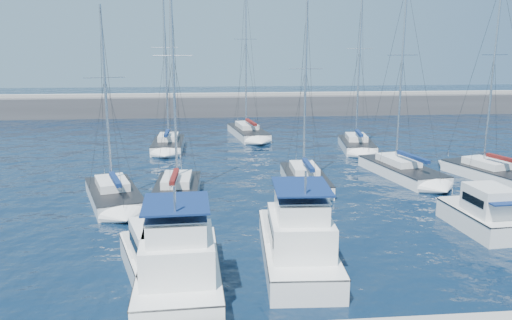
{
  "coord_description": "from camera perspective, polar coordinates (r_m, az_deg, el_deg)",
  "views": [
    {
      "loc": [
        -5.97,
        -26.18,
        10.43
      ],
      "look_at": [
        -2.89,
        6.41,
        3.0
      ],
      "focal_mm": 35.0,
      "sensor_mm": 36.0,
      "label": 1
    }
  ],
  "objects": [
    {
      "name": "sailboat_mid_b",
      "position": [
        35.59,
        -9.05,
        -3.51
      ],
      "size": [
        3.26,
        8.18,
        15.83
      ],
      "rotation": [
        0.0,
        0.0,
        -0.03
      ],
      "color": "silver",
      "rests_on": "ground"
    },
    {
      "name": "motor_yacht_port_inner",
      "position": [
        22.37,
        -8.81,
        -11.93
      ],
      "size": [
        3.86,
        8.35,
        4.69
      ],
      "rotation": [
        0.0,
        0.0,
        0.04
      ],
      "color": "white",
      "rests_on": "ground"
    },
    {
      "name": "sailboat_back_a",
      "position": [
        52.69,
        -9.99,
        1.79
      ],
      "size": [
        3.07,
        7.4,
        16.68
      ],
      "rotation": [
        0.0,
        0.0,
        0.0
      ],
      "color": "white",
      "rests_on": "ground"
    },
    {
      "name": "motor_yacht_port_outer",
      "position": [
        23.66,
        -11.35,
        -11.12
      ],
      "size": [
        4.15,
        6.78,
        3.2
      ],
      "rotation": [
        0.0,
        0.0,
        0.29
      ],
      "color": "white",
      "rests_on": "ground"
    },
    {
      "name": "motor_yacht_stbd_outer",
      "position": [
        31.72,
        24.44,
        -5.8
      ],
      "size": [
        2.79,
        5.66,
        3.2
      ],
      "rotation": [
        0.0,
        0.0,
        0.07
      ],
      "color": "silver",
      "rests_on": "ground"
    },
    {
      "name": "ground",
      "position": [
        28.8,
        7.02,
        -8.54
      ],
      "size": [
        220.0,
        220.0,
        0.0
      ],
      "primitive_type": "plane",
      "color": "black",
      "rests_on": "ground"
    },
    {
      "name": "breakwater",
      "position": [
        78.96,
        -1.04,
        5.97
      ],
      "size": [
        160.0,
        6.0,
        4.45
      ],
      "color": "#424244",
      "rests_on": "ground"
    },
    {
      "name": "sailboat_mid_a",
      "position": [
        35.65,
        -15.96,
        -3.87
      ],
      "size": [
        5.34,
        8.36,
        13.49
      ],
      "rotation": [
        0.0,
        0.0,
        0.32
      ],
      "color": "white",
      "rests_on": "ground"
    },
    {
      "name": "sailboat_back_c",
      "position": [
        52.84,
        11.42,
        1.76
      ],
      "size": [
        4.03,
        7.66,
        16.52
      ],
      "rotation": [
        0.0,
        0.0,
        -0.14
      ],
      "color": "white",
      "rests_on": "ground"
    },
    {
      "name": "sailboat_back_b",
      "position": [
        59.54,
        -0.93,
        3.23
      ],
      "size": [
        4.6,
        10.13,
        18.27
      ],
      "rotation": [
        0.0,
        0.0,
        0.15
      ],
      "color": "silver",
      "rests_on": "ground"
    },
    {
      "name": "sailboat_mid_e",
      "position": [
        44.41,
        25.19,
        -1.32
      ],
      "size": [
        5.21,
        8.48,
        15.81
      ],
      "rotation": [
        0.0,
        0.0,
        0.29
      ],
      "color": "white",
      "rests_on": "ground"
    },
    {
      "name": "motor_yacht_stbd_inner",
      "position": [
        24.57,
        4.8,
        -9.49
      ],
      "size": [
        3.78,
        9.17,
        4.69
      ],
      "rotation": [
        0.0,
        0.0,
        -0.05
      ],
      "color": "white",
      "rests_on": "ground"
    },
    {
      "name": "sailboat_mid_d",
      "position": [
        42.81,
        16.26,
        -1.12
      ],
      "size": [
        4.84,
        9.5,
        15.74
      ],
      "rotation": [
        0.0,
        0.0,
        0.19
      ],
      "color": "white",
      "rests_on": "ground"
    },
    {
      "name": "sailboat_mid_c",
      "position": [
        38.55,
        5.61,
        -2.17
      ],
      "size": [
        3.16,
        8.02,
        14.14
      ],
      "rotation": [
        0.0,
        0.0,
        -0.03
      ],
      "color": "white",
      "rests_on": "ground"
    }
  ]
}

